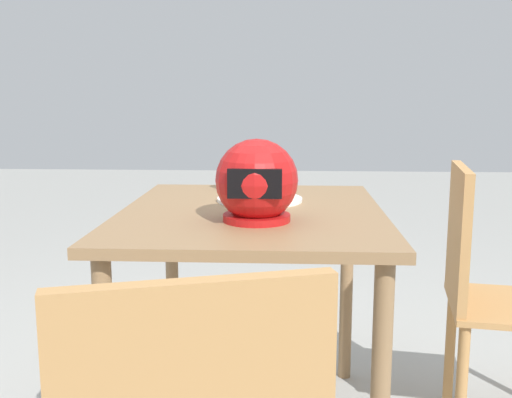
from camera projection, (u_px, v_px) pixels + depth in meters
dining_table at (252, 241)px, 1.92m from camera, size 0.82×1.01×0.77m
pizza_plate at (260, 199)px, 2.05m from camera, size 0.29×0.29×0.01m
pizza at (260, 194)px, 2.05m from camera, size 0.23×0.23×0.05m
motorcycle_helmet at (257, 182)px, 1.71m from camera, size 0.24×0.24×0.24m
drinking_glass at (230, 177)px, 2.27m from camera, size 0.07×0.07×0.10m
chair_side at (486, 285)px, 2.00m from camera, size 0.46×0.46×0.90m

